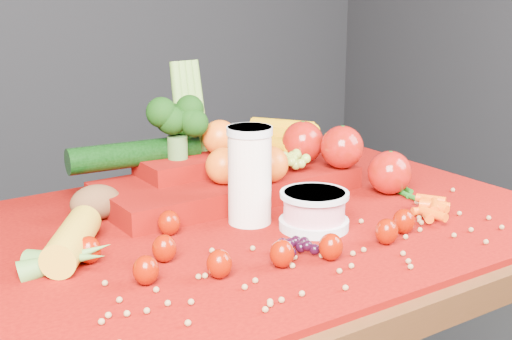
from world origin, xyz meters
TOP-DOWN VIEW (x-y plane):
  - table at (0.00, 0.00)m, footprint 1.10×0.80m
  - red_cloth at (0.00, 0.00)m, footprint 1.05×0.75m
  - milk_glass at (-0.03, -0.00)m, footprint 0.08×0.08m
  - yogurt_bowl at (0.05, -0.09)m, footprint 0.12×0.12m
  - strawberry_scatter at (-0.12, -0.14)m, footprint 0.54×0.28m
  - dark_grape_cluster at (-0.05, -0.18)m, footprint 0.06×0.05m
  - soybean_scatter at (0.00, -0.20)m, footprint 0.84×0.24m
  - corn_ear at (-0.37, -0.01)m, footprint 0.25×0.27m
  - potato at (-0.25, 0.17)m, footprint 0.10×0.07m
  - baby_carrot_pile at (0.25, -0.15)m, footprint 0.17×0.17m
  - green_bean_pile at (0.33, -0.01)m, footprint 0.14×0.12m
  - produce_mound at (0.05, 0.15)m, footprint 0.62×0.36m

SIDE VIEW (x-z plane):
  - table at x=0.00m, z-range 0.28..1.03m
  - red_cloth at x=0.00m, z-range 0.75..0.76m
  - soybean_scatter at x=0.00m, z-range 0.76..0.77m
  - green_bean_pile at x=0.33m, z-range 0.76..0.77m
  - dark_grape_cluster at x=-0.05m, z-range 0.76..0.79m
  - baby_carrot_pile at x=0.25m, z-range 0.76..0.79m
  - corn_ear at x=-0.37m, z-range 0.76..0.81m
  - strawberry_scatter at x=-0.12m, z-range 0.76..0.81m
  - potato at x=-0.25m, z-range 0.76..0.83m
  - yogurt_bowl at x=0.05m, z-range 0.76..0.83m
  - produce_mound at x=0.05m, z-range 0.69..0.96m
  - milk_glass at x=-0.03m, z-range 0.77..0.95m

